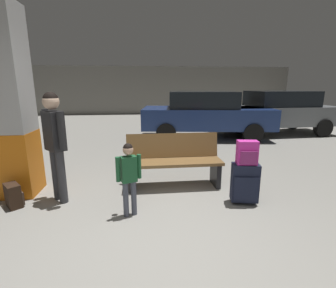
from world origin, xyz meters
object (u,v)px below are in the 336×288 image
object	(u,v)px
parked_car_side	(276,111)
parked_car_near	(205,113)
child	(129,172)
adult	(55,136)
structural_pillar	(9,105)
bench	(174,161)
backpack_dark_floor	(14,196)
backpack_bright	(247,153)
suitcase	(245,183)

from	to	relation	value
parked_car_side	parked_car_near	bearing A→B (deg)	-170.92
child	adult	bearing A→B (deg)	152.29
structural_pillar	bench	distance (m)	2.68
structural_pillar	backpack_dark_floor	size ratio (longest dim) A/B	8.37
structural_pillar	backpack_dark_floor	bearing A→B (deg)	-75.65
backpack_bright	adult	world-z (taller)	adult
backpack_bright	child	bearing A→B (deg)	-174.35
backpack_bright	backpack_dark_floor	distance (m)	3.37
backpack_dark_floor	parked_car_side	xyz separation A→B (m)	(6.62, 4.83, 0.64)
adult	backpack_dark_floor	distance (m)	1.03
structural_pillar	bench	size ratio (longest dim) A/B	1.77
bench	backpack_dark_floor	bearing A→B (deg)	-167.51
backpack_dark_floor	parked_car_near	size ratio (longest dim) A/B	0.08
backpack_bright	parked_car_near	size ratio (longest dim) A/B	0.08
structural_pillar	suitcase	xyz separation A→B (m)	(3.43, -0.75, -1.09)
parked_car_near	suitcase	bearing A→B (deg)	-97.55
backpack_bright	backpack_dark_floor	world-z (taller)	backpack_bright
backpack_dark_floor	parked_car_side	bearing A→B (deg)	36.14
bench	parked_car_side	size ratio (longest dim) A/B	0.38
structural_pillar	backpack_dark_floor	world-z (taller)	structural_pillar
parked_car_side	child	bearing A→B (deg)	-133.32
backpack_bright	parked_car_near	world-z (taller)	parked_car_near
structural_pillar	parked_car_near	xyz separation A→B (m)	(4.05, 3.92, -0.61)
child	parked_car_near	world-z (taller)	parked_car_near
suitcase	adult	world-z (taller)	adult
child	backpack_dark_floor	bearing A→B (deg)	165.60
child	bench	bearing A→B (deg)	53.15
bench	adult	size ratio (longest dim) A/B	0.99
bench	backpack_dark_floor	world-z (taller)	bench
bench	parked_car_side	xyz separation A→B (m)	(4.25, 4.31, 0.36)
parked_car_near	parked_car_side	bearing A→B (deg)	9.08
child	structural_pillar	bearing A→B (deg)	152.92
structural_pillar	bench	bearing A→B (deg)	0.91
structural_pillar	suitcase	bearing A→B (deg)	-12.30
backpack_dark_floor	parked_car_near	bearing A→B (deg)	48.28
structural_pillar	adult	world-z (taller)	structural_pillar
suitcase	backpack_dark_floor	distance (m)	3.32
parked_car_near	parked_car_side	world-z (taller)	same
structural_pillar	suitcase	size ratio (longest dim) A/B	4.71
suitcase	parked_car_side	world-z (taller)	parked_car_side
adult	bench	bearing A→B (deg)	12.65
bench	backpack_dark_floor	xyz separation A→B (m)	(-2.37, -0.53, -0.28)
backpack_bright	backpack_dark_floor	xyz separation A→B (m)	(-3.31, 0.26, -0.60)
adult	parked_car_near	world-z (taller)	adult
bench	suitcase	world-z (taller)	bench
parked_car_near	bench	bearing A→B (deg)	-111.84
structural_pillar	child	distance (m)	2.16
backpack_bright	adult	distance (m)	2.74
parked_car_side	backpack_dark_floor	bearing A→B (deg)	-143.86
structural_pillar	backpack_bright	world-z (taller)	structural_pillar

